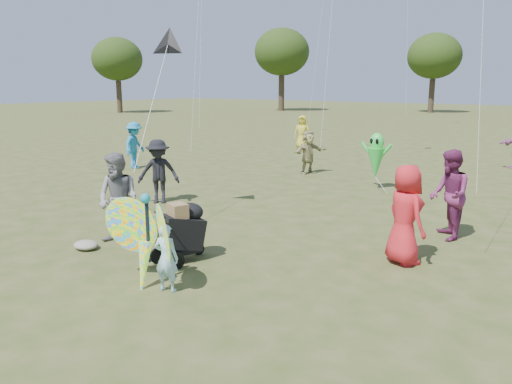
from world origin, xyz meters
TOP-DOWN VIEW (x-y plane):
  - ground at (0.00, 0.00)m, footprint 160.00×160.00m
  - child_girl at (0.09, -1.13)m, footprint 0.46×0.37m
  - adult_man at (-2.43, -0.09)m, footprint 1.04×0.89m
  - grey_bag at (-2.71, -0.72)m, footprint 0.52×0.43m
  - crowd_a at (2.50, 2.35)m, footprint 1.05×0.96m
  - crowd_b at (-4.55, 2.81)m, footprint 1.27×1.20m
  - crowd_d at (-3.78, 9.19)m, footprint 0.85×1.53m
  - crowd_e at (2.66, 4.32)m, footprint 1.08×1.15m
  - crowd_g at (-7.77, 15.02)m, footprint 0.94×0.76m
  - crowd_i at (-9.72, 6.16)m, footprint 1.01×1.30m
  - jogging_stroller at (-0.72, -0.00)m, footprint 0.71×1.13m
  - butterfly_kite at (-0.34, -1.16)m, footprint 1.74×0.75m
  - delta_kite_rig at (-3.22, 2.09)m, footprint 1.66×2.43m
  - alien_kite at (-0.69, 8.10)m, footprint 1.12×0.69m

SIDE VIEW (x-z plane):
  - ground at x=0.00m, z-range 0.00..0.00m
  - grey_bag at x=-2.71m, z-range 0.00..0.17m
  - child_girl at x=0.09m, z-range 0.00..1.09m
  - jogging_stroller at x=-0.72m, z-range 0.07..1.16m
  - butterfly_kite at x=-0.34m, z-range -0.10..1.60m
  - crowd_d at x=-3.78m, z-range 0.00..1.57m
  - crowd_g at x=-7.77m, z-range 0.00..1.67m
  - crowd_b at x=-4.55m, z-range 0.00..1.73m
  - crowd_i at x=-9.72m, z-range 0.00..1.77m
  - crowd_a at x=2.50m, z-range 0.00..1.80m
  - adult_man at x=-2.43m, z-range 0.00..1.86m
  - crowd_e at x=2.66m, z-range 0.00..1.88m
  - alien_kite at x=-0.69m, z-range 0.10..1.84m
  - delta_kite_rig at x=-3.22m, z-range 2.54..5.52m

